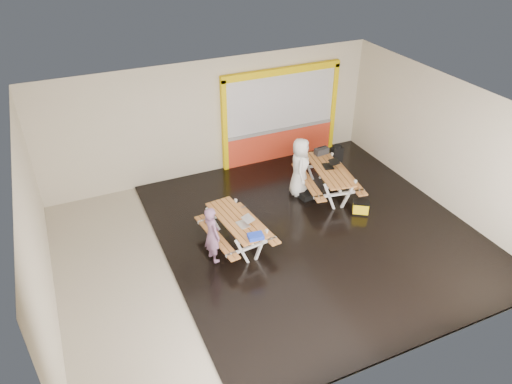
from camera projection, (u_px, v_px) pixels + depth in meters
name	position (u px, v px, depth m)	size (l,w,h in m)	color
room	(272.00, 183.00, 10.84)	(10.02, 8.02, 3.52)	#BBB29E
deck	(315.00, 231.00, 12.19)	(7.50, 7.98, 0.05)	black
kiosk	(281.00, 117.00, 14.80)	(3.88, 0.16, 3.00)	red
picnic_table_left	(236.00, 225.00, 11.42)	(1.53, 2.09, 0.78)	#C67C39
picnic_table_right	(328.00, 174.00, 13.37)	(1.77, 2.34, 0.85)	#C67C39
person_left	(212.00, 234.00, 10.76)	(0.52, 0.34, 1.42)	slate
person_right	(300.00, 167.00, 13.23)	(0.83, 0.54, 1.71)	white
laptop_left	(245.00, 222.00, 11.13)	(0.40, 0.37, 0.15)	silver
laptop_right	(330.00, 165.00, 13.32)	(0.50, 0.47, 0.18)	black
blue_pouch	(256.00, 236.00, 10.67)	(0.34, 0.24, 0.10)	blue
toolbox	(322.00, 151.00, 13.94)	(0.44, 0.25, 0.24)	black
backpack	(337.00, 153.00, 14.19)	(0.33, 0.21, 0.55)	black
dark_case	(308.00, 195.00, 13.43)	(0.46, 0.35, 0.17)	black
fluke_bag	(361.00, 208.00, 12.71)	(0.51, 0.46, 0.37)	black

